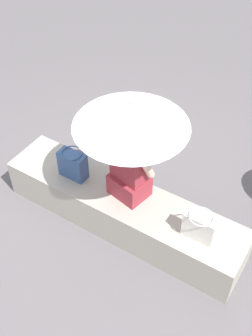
# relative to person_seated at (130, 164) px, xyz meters

# --- Properties ---
(ground_plane) EXTENTS (14.00, 14.00, 0.00)m
(ground_plane) POSITION_rel_person_seated_xyz_m (-0.03, -0.06, -0.81)
(ground_plane) COLOR #605B5E
(stone_bench) EXTENTS (2.49, 0.55, 0.42)m
(stone_bench) POSITION_rel_person_seated_xyz_m (-0.03, -0.06, -0.60)
(stone_bench) COLOR #A8A093
(stone_bench) RESTS_ON ground
(person_seated) EXTENTS (0.50, 0.34, 0.90)m
(person_seated) POSITION_rel_person_seated_xyz_m (0.00, 0.00, 0.00)
(person_seated) COLOR #992D38
(person_seated) RESTS_ON stone_bench
(parasol) EXTENTS (0.96, 0.96, 1.14)m
(parasol) POSITION_rel_person_seated_xyz_m (0.06, -0.08, 0.62)
(parasol) COLOR #B7B7BC
(parasol) RESTS_ON stone_bench
(handbag_black) EXTENTS (0.29, 0.21, 0.28)m
(handbag_black) POSITION_rel_person_seated_xyz_m (0.78, -0.12, -0.25)
(handbag_black) COLOR silver
(handbag_black) RESTS_ON stone_bench
(tote_bag_canvas) EXTENTS (0.28, 0.21, 0.31)m
(tote_bag_canvas) POSITION_rel_person_seated_xyz_m (-0.59, -0.10, -0.24)
(tote_bag_canvas) COLOR #335184
(tote_bag_canvas) RESTS_ON stone_bench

